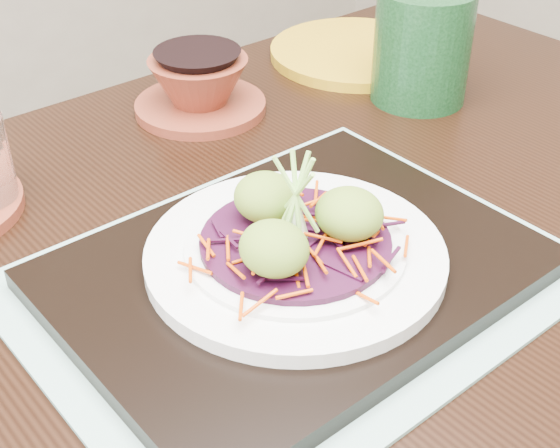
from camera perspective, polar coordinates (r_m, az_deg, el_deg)
dining_table at (r=0.73m, az=0.82°, el=-8.70°), size 1.24×0.85×0.76m
placemat at (r=0.64m, az=1.10°, el=-4.09°), size 0.44×0.35×0.00m
serving_tray at (r=0.64m, az=1.11°, el=-3.37°), size 0.38×0.29×0.02m
white_plate at (r=0.63m, az=1.13°, el=-2.18°), size 0.24×0.24×0.02m
cabbage_bed at (r=0.62m, az=1.14°, el=-1.27°), size 0.15×0.15×0.01m
carrot_julienne at (r=0.61m, az=1.15°, el=-0.71°), size 0.19×0.19×0.01m
guacamole_scoops at (r=0.61m, az=1.20°, el=0.36°), size 0.13×0.12×0.04m
scallion_garnish at (r=0.60m, az=1.18°, el=1.85°), size 0.06×0.06×0.08m
terracotta_bowl_set at (r=0.90m, az=-5.92°, el=9.86°), size 0.20×0.20×0.06m
yellow_plate at (r=1.05m, az=5.60°, el=12.39°), size 0.23×0.23×0.01m
green_jar at (r=0.93m, az=10.36°, el=12.69°), size 0.15×0.15×0.13m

